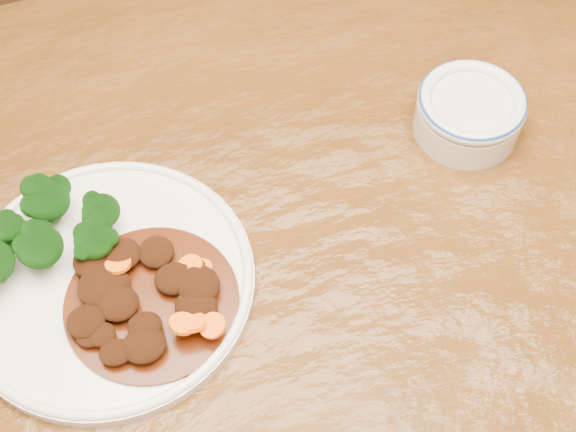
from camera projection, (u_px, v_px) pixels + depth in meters
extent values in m
cube|color=#57310F|center=(337.00, 238.00, 0.84)|extent=(1.60, 1.08, 0.04)
cylinder|color=white|center=(109.00, 282.00, 0.78)|extent=(0.28, 0.28, 0.01)
torus|color=white|center=(107.00, 279.00, 0.77)|extent=(0.28, 0.28, 0.01)
cylinder|color=#698E49|center=(11.00, 240.00, 0.79)|extent=(0.01, 0.01, 0.02)
ellipsoid|color=black|center=(5.00, 229.00, 0.77)|extent=(0.04, 0.04, 0.03)
cylinder|color=#698E49|center=(105.00, 223.00, 0.80)|extent=(0.01, 0.01, 0.02)
ellipsoid|color=black|center=(101.00, 211.00, 0.78)|extent=(0.04, 0.04, 0.03)
cylinder|color=#698E49|center=(53.00, 214.00, 0.80)|extent=(0.01, 0.01, 0.02)
ellipsoid|color=black|center=(47.00, 201.00, 0.79)|extent=(0.05, 0.05, 0.04)
cylinder|color=#698E49|center=(46.00, 259.00, 0.78)|extent=(0.01, 0.01, 0.02)
ellipsoid|color=black|center=(40.00, 247.00, 0.76)|extent=(0.04, 0.04, 0.04)
cylinder|color=#698E49|center=(98.00, 252.00, 0.78)|extent=(0.01, 0.01, 0.02)
ellipsoid|color=black|center=(94.00, 240.00, 0.76)|extent=(0.04, 0.04, 0.03)
cylinder|color=#481507|center=(152.00, 302.00, 0.76)|extent=(0.17, 0.17, 0.00)
ellipsoid|color=black|center=(121.00, 253.00, 0.77)|extent=(0.03, 0.03, 0.02)
ellipsoid|color=black|center=(110.00, 261.00, 0.77)|extent=(0.02, 0.02, 0.01)
ellipsoid|color=black|center=(202.00, 286.00, 0.76)|extent=(0.02, 0.02, 0.01)
ellipsoid|color=black|center=(144.00, 345.00, 0.72)|extent=(0.04, 0.04, 0.02)
ellipsoid|color=black|center=(196.00, 306.00, 0.74)|extent=(0.04, 0.04, 0.02)
ellipsoid|color=black|center=(91.00, 261.00, 0.77)|extent=(0.03, 0.04, 0.02)
ellipsoid|color=black|center=(145.00, 326.00, 0.73)|extent=(0.03, 0.03, 0.02)
ellipsoid|color=black|center=(116.00, 353.00, 0.72)|extent=(0.03, 0.03, 0.02)
ellipsoid|color=black|center=(149.00, 332.00, 0.73)|extent=(0.02, 0.03, 0.01)
ellipsoid|color=black|center=(198.00, 285.00, 0.75)|extent=(0.04, 0.04, 0.02)
ellipsoid|color=black|center=(91.00, 335.00, 0.73)|extent=(0.03, 0.02, 0.01)
ellipsoid|color=black|center=(115.00, 284.00, 0.76)|extent=(0.03, 0.03, 0.02)
ellipsoid|color=black|center=(123.00, 254.00, 0.77)|extent=(0.03, 0.04, 0.02)
ellipsoid|color=black|center=(191.00, 274.00, 0.76)|extent=(0.04, 0.03, 0.02)
ellipsoid|color=black|center=(119.00, 304.00, 0.74)|extent=(0.04, 0.04, 0.02)
ellipsoid|color=black|center=(86.00, 322.00, 0.73)|extent=(0.04, 0.03, 0.02)
ellipsoid|color=black|center=(156.00, 252.00, 0.78)|extent=(0.03, 0.04, 0.02)
ellipsoid|color=black|center=(102.00, 335.00, 0.73)|extent=(0.03, 0.02, 0.01)
ellipsoid|color=black|center=(175.00, 279.00, 0.76)|extent=(0.04, 0.03, 0.02)
ellipsoid|color=black|center=(99.00, 287.00, 0.75)|extent=(0.04, 0.04, 0.02)
cylinder|color=#FF630D|center=(212.00, 326.00, 0.72)|extent=(0.03, 0.03, 0.01)
cylinder|color=#FF630D|center=(118.00, 264.00, 0.76)|extent=(0.04, 0.04, 0.01)
cylinder|color=#FF630D|center=(190.00, 266.00, 0.76)|extent=(0.04, 0.04, 0.01)
cylinder|color=#FF630D|center=(183.00, 324.00, 0.72)|extent=(0.03, 0.03, 0.01)
cylinder|color=#FF630D|center=(193.00, 323.00, 0.72)|extent=(0.04, 0.03, 0.02)
cylinder|color=#FF630D|center=(199.00, 269.00, 0.76)|extent=(0.03, 0.03, 0.02)
cylinder|color=beige|center=(468.00, 118.00, 0.88)|extent=(0.12, 0.12, 0.04)
cylinder|color=silver|center=(472.00, 104.00, 0.86)|extent=(0.09, 0.09, 0.01)
torus|color=beige|center=(472.00, 102.00, 0.85)|extent=(0.12, 0.12, 0.02)
torus|color=navy|center=(473.00, 99.00, 0.85)|extent=(0.12, 0.12, 0.01)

